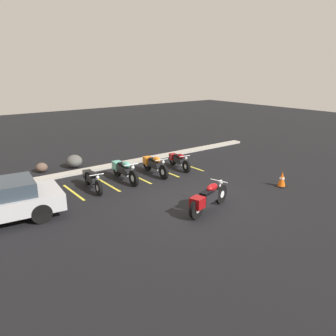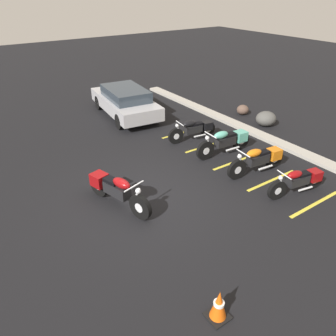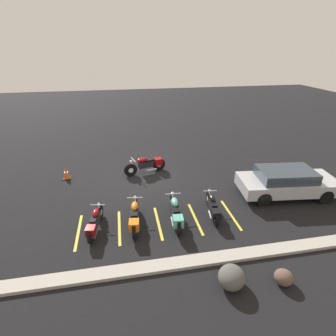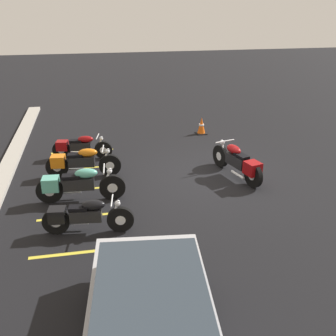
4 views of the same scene
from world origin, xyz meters
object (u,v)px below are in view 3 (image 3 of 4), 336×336
(parked_bike_0, at_px, (213,207))
(landscape_rock_0, at_px, (284,277))
(motorcycle_maroon_featured, at_px, (147,164))
(parked_bike_2, at_px, (135,216))
(car_silver, at_px, (287,182))
(landscape_rock_1, at_px, (231,277))
(parked_bike_1, at_px, (176,212))
(traffic_cone, at_px, (66,173))
(parked_bike_3, at_px, (95,222))

(parked_bike_0, height_order, landscape_rock_0, parked_bike_0)
(motorcycle_maroon_featured, distance_m, parked_bike_2, 4.63)
(car_silver, bearing_deg, parked_bike_0, -159.86)
(parked_bike_2, distance_m, landscape_rock_1, 4.10)
(parked_bike_1, xyz_separation_m, landscape_rock_0, (-2.48, 3.37, -0.25))
(traffic_cone, bearing_deg, parked_bike_0, 144.74)
(parked_bike_3, height_order, landscape_rock_0, parked_bike_3)
(parked_bike_3, relative_size, landscape_rock_0, 3.59)
(parked_bike_0, distance_m, landscape_rock_0, 3.67)
(parked_bike_2, bearing_deg, parked_bike_3, 97.34)
(parked_bike_1, height_order, parked_bike_2, parked_bike_1)
(landscape_rock_1, distance_m, traffic_cone, 9.67)
(motorcycle_maroon_featured, bearing_deg, landscape_rock_1, 85.84)
(car_silver, xyz_separation_m, traffic_cone, (10.13, -3.52, -0.38))
(parked_bike_2, bearing_deg, landscape_rock_0, -124.38)
(parked_bike_2, bearing_deg, parked_bike_0, -81.90)
(car_silver, relative_size, landscape_rock_1, 5.32)
(parked_bike_0, distance_m, traffic_cone, 7.74)
(parked_bike_1, relative_size, landscape_rock_0, 4.20)
(landscape_rock_1, bearing_deg, traffic_cone, -53.84)
(motorcycle_maroon_featured, relative_size, parked_bike_3, 1.17)
(motorcycle_maroon_featured, distance_m, traffic_cone, 4.17)
(motorcycle_maroon_featured, height_order, car_silver, car_silver)
(parked_bike_2, bearing_deg, landscape_rock_1, -136.10)
(parked_bike_3, relative_size, traffic_cone, 3.00)
(parked_bike_0, distance_m, parked_bike_1, 1.58)
(parked_bike_0, relative_size, landscape_rock_1, 2.41)
(parked_bike_0, bearing_deg, parked_bike_2, 99.19)
(parked_bike_0, bearing_deg, landscape_rock_1, 176.81)
(motorcycle_maroon_featured, distance_m, parked_bike_0, 4.91)
(car_silver, bearing_deg, landscape_rock_0, -116.56)
(parked_bike_0, relative_size, traffic_cone, 3.13)
(landscape_rock_0, bearing_deg, parked_bike_1, -53.67)
(motorcycle_maroon_featured, bearing_deg, parked_bike_3, 46.48)
(landscape_rock_0, bearing_deg, motorcycle_maroon_featured, -68.94)
(landscape_rock_0, relative_size, traffic_cone, 0.83)
(motorcycle_maroon_featured, height_order, parked_bike_1, motorcycle_maroon_featured)
(car_silver, distance_m, landscape_rock_0, 5.36)
(motorcycle_maroon_featured, xyz_separation_m, car_silver, (-5.96, 3.47, 0.19))
(parked_bike_2, distance_m, traffic_cone, 5.59)
(parked_bike_3, relative_size, landscape_rock_1, 2.31)
(parked_bike_2, distance_m, landscape_rock_0, 5.30)
(parked_bike_1, xyz_separation_m, car_silver, (-5.38, -1.12, 0.21))
(parked_bike_2, relative_size, car_silver, 0.49)
(motorcycle_maroon_featured, xyz_separation_m, landscape_rock_0, (-3.07, 7.96, -0.27))
(parked_bike_2, bearing_deg, traffic_cone, 40.93)
(parked_bike_3, bearing_deg, parked_bike_2, -78.39)
(traffic_cone, bearing_deg, parked_bike_1, 135.67)
(parked_bike_0, relative_size, landscape_rock_0, 3.75)
(parked_bike_1, xyz_separation_m, parked_bike_2, (1.56, -0.06, -0.02))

